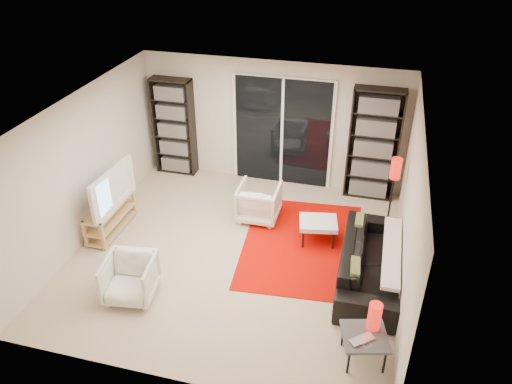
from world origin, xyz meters
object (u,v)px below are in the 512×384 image
at_px(tv_stand, 111,217).
at_px(armchair_back, 259,202).
at_px(armchair_front, 130,278).
at_px(side_table, 365,338).
at_px(bookshelf_right, 374,145).
at_px(sofa, 371,261).
at_px(floor_lamp, 395,176).
at_px(bookshelf_left, 174,127).
at_px(ottoman, 318,224).

distance_m(tv_stand, armchair_back, 2.52).
height_order(armchair_front, side_table, armchair_front).
xyz_separation_m(armchair_front, side_table, (3.25, -0.31, 0.04)).
bearing_deg(bookshelf_right, tv_stand, -151.32).
height_order(bookshelf_right, armchair_back, bookshelf_right).
height_order(sofa, floor_lamp, floor_lamp).
xyz_separation_m(bookshelf_left, armchair_back, (2.05, -1.26, -0.65)).
bearing_deg(sofa, bookshelf_left, 58.94).
height_order(tv_stand, ottoman, tv_stand).
bearing_deg(side_table, sofa, 90.71).
relative_size(sofa, armchair_front, 3.11).
height_order(ottoman, floor_lamp, floor_lamp).
xyz_separation_m(bookshelf_right, armchair_back, (-1.80, -1.26, -0.72)).
bearing_deg(floor_lamp, bookshelf_left, 167.40).
height_order(armchair_back, side_table, armchair_back).
relative_size(armchair_front, ottoman, 1.02).
height_order(tv_stand, sofa, sofa).
bearing_deg(tv_stand, bookshelf_right, 28.68).
bearing_deg(sofa, armchair_front, 110.65).
bearing_deg(sofa, floor_lamp, -8.59).
bearing_deg(bookshelf_left, floor_lamp, -12.60).
xyz_separation_m(ottoman, floor_lamp, (1.10, 0.74, 0.64)).
bearing_deg(ottoman, floor_lamp, 33.99).
distance_m(armchair_back, ottoman, 1.18).
relative_size(tv_stand, armchair_front, 1.67).
relative_size(tv_stand, ottoman, 1.71).
xyz_separation_m(bookshelf_right, ottoman, (-0.70, -1.69, -0.70)).
height_order(ottoman, side_table, same).
xyz_separation_m(armchair_back, floor_lamp, (2.20, 0.31, 0.66)).
distance_m(ottoman, side_table, 2.43).
height_order(tv_stand, armchair_front, armchair_front).
relative_size(bookshelf_left, tv_stand, 1.68).
relative_size(sofa, ottoman, 3.18).
bearing_deg(armchair_front, tv_stand, 120.02).
xyz_separation_m(sofa, side_table, (0.02, -1.54, 0.04)).
relative_size(armchair_back, ottoman, 1.05).
xyz_separation_m(armchair_front, floor_lamp, (3.45, 2.69, 0.67)).
distance_m(bookshelf_right, floor_lamp, 1.03).
bearing_deg(armchair_back, floor_lamp, -172.14).
relative_size(tv_stand, side_table, 1.78).
bearing_deg(tv_stand, sofa, -2.16).
distance_m(sofa, ottoman, 1.14).
distance_m(bookshelf_left, bookshelf_right, 3.85).
distance_m(armchair_back, side_table, 3.35).
bearing_deg(bookshelf_left, tv_stand, -96.79).
bearing_deg(armchair_front, side_table, -13.01).
relative_size(armchair_back, armchair_front, 1.03).
bearing_deg(side_table, ottoman, 111.68).
distance_m(bookshelf_left, armchair_back, 2.49).
bearing_deg(side_table, tv_stand, 158.52).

